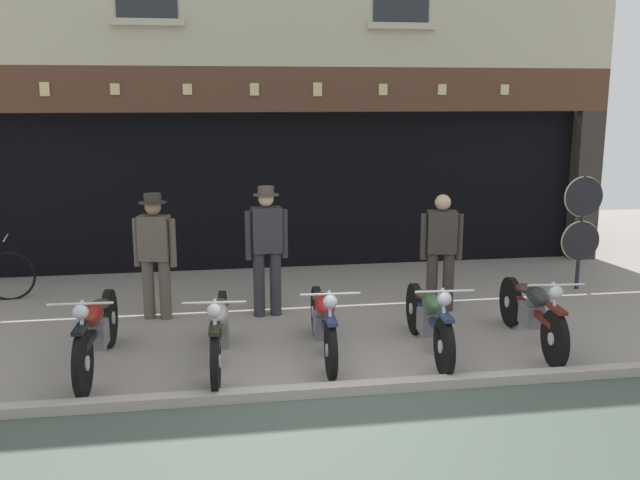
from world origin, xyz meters
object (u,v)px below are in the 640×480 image
motorcycle_center_right (429,318)px  salesman_right (441,247)px  motorcycle_center (323,321)px  advert_board_near (197,175)px  motorcycle_center_left (219,329)px  motorcycle_right (532,311)px  tyre_sign_pole (582,221)px  motorcycle_left (96,330)px  salesman_left (155,250)px  shopkeeper_center (267,245)px

motorcycle_center_right → salesman_right: bearing=-109.4°
motorcycle_center → advert_board_near: (-1.40, 4.29, 1.17)m
motorcycle_center_left → motorcycle_center_right: motorcycle_center_left is taller
motorcycle_right → tyre_sign_pole: tyre_sign_pole is taller
advert_board_near → motorcycle_center: bearing=-71.9°
motorcycle_left → advert_board_near: 4.56m
motorcycle_right → tyre_sign_pole: bearing=-124.8°
motorcycle_center → salesman_left: salesman_left is taller
motorcycle_left → motorcycle_right: size_ratio=1.04×
motorcycle_center → salesman_left: 2.60m
salesman_left → tyre_sign_pole: tyre_sign_pole is taller
motorcycle_left → salesman_left: size_ratio=1.27×
salesman_left → shopkeeper_center: 1.43m
motorcycle_left → motorcycle_center_left: 1.29m
motorcycle_center → shopkeeper_center: (-0.49, 1.58, 0.54)m
motorcycle_center → motorcycle_right: (2.45, -0.04, 0.00)m
motorcycle_center → shopkeeper_center: shopkeeper_center is taller
salesman_right → advert_board_near: advert_board_near is taller
motorcycle_center_left → shopkeeper_center: 1.90m
motorcycle_right → salesman_right: 1.65m
motorcycle_right → shopkeeper_center: (-2.93, 1.62, 0.54)m
motorcycle_right → advert_board_near: (-3.84, 4.32, 1.17)m
motorcycle_left → motorcycle_center_left: (1.28, -0.12, -0.01)m
motorcycle_left → advert_board_near: size_ratio=1.91×
motorcycle_left → salesman_right: (4.26, 1.43, 0.44)m
motorcycle_center → motorcycle_right: motorcycle_right is taller
motorcycle_center_left → shopkeeper_center: shopkeeper_center is taller
salesman_right → tyre_sign_pole: bearing=-153.0°
salesman_left → shopkeeper_center: (1.43, -0.10, 0.04)m
motorcycle_center_left → advert_board_near: size_ratio=1.84×
motorcycle_center_left → motorcycle_center_right: (2.34, 0.03, -0.00)m
motorcycle_center → tyre_sign_pole: tyre_sign_pole is taller
motorcycle_center → tyre_sign_pole: bearing=-150.8°
motorcycle_left → motorcycle_center: 2.43m
motorcycle_left → shopkeeper_center: bearing=-138.1°
motorcycle_center_left → shopkeeper_center: (0.66, 1.70, 0.53)m
motorcycle_center → motorcycle_center_right: size_ratio=0.99×
motorcycle_center → tyre_sign_pole: 4.76m
salesman_right → advert_board_near: size_ratio=1.45×
motorcycle_left → motorcycle_center_left: motorcycle_left is taller
motorcycle_left → shopkeeper_center: size_ratio=1.21×
motorcycle_left → salesman_right: bearing=-158.7°
motorcycle_center_right → motorcycle_left: bearing=2.1°
shopkeeper_center → advert_board_near: 2.93m
advert_board_near → salesman_right: bearing=-41.6°
motorcycle_left → motorcycle_center_right: motorcycle_left is taller
salesman_right → motorcycle_left: bearing=29.4°
salesman_left → motorcycle_center_left: bearing=127.3°
shopkeeper_center → salesman_right: (2.32, -0.15, -0.08)m
motorcycle_center → motorcycle_right: bearing=-178.4°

